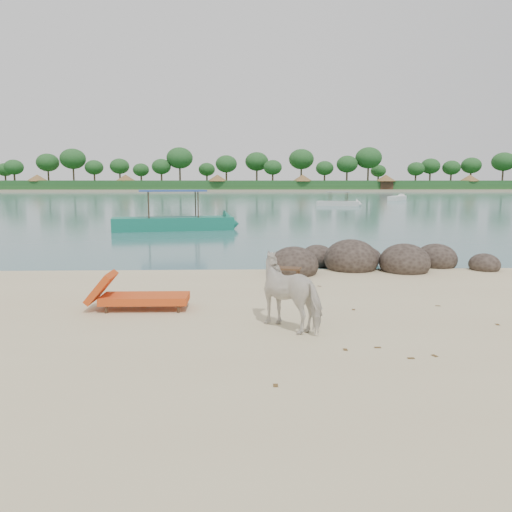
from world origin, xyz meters
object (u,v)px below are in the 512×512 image
Objects in this scene: boulders at (368,262)px; boat_near at (173,197)px; lounge_chair at (145,295)px; side_table at (289,278)px; cow at (293,293)px.

boat_near is at bearing 119.28° from boulders.
boulders is at bearing 39.27° from lounge_chair.
boat_near is at bearing 124.10° from side_table.
boulders is 14.68m from boat_near.
boat_near is (-4.67, 15.03, 1.50)m from side_table.
cow is 18.97m from boat_near.
cow is 0.70× the size of lounge_chair.
cow is 0.21× the size of boat_near.
cow reaches higher than side_table.
boat_near reaches higher than boulders.
boat_near is at bearing 96.07° from lounge_chair.
boulders is 3.13× the size of lounge_chair.
boulders is 3.37m from side_table.
cow is 2.71× the size of side_table.
side_table is 15.81m from boat_near.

